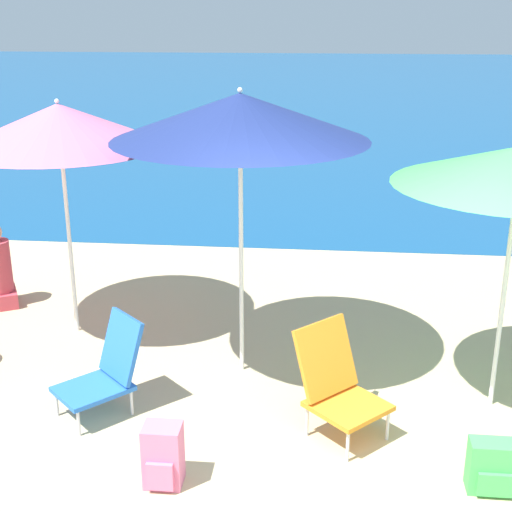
{
  "coord_description": "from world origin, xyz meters",
  "views": [
    {
      "loc": [
        -0.44,
        -3.24,
        2.93
      ],
      "look_at": [
        -0.99,
        2.23,
        1.0
      ],
      "focal_mm": 50.0,
      "sensor_mm": 36.0,
      "label": 1
    }
  ],
  "objects_px": {
    "beach_umbrella_navy": "(240,117)",
    "beach_chair_blue": "(106,369)",
    "beach_chair_orange": "(336,382)",
    "backpack_green": "(494,467)",
    "beach_umbrella_pink": "(59,125)",
    "backpack_pink": "(163,456)"
  },
  "relations": [
    {
      "from": "beach_umbrella_navy",
      "to": "backpack_pink",
      "type": "xyz_separation_m",
      "value": [
        -0.32,
        -1.59,
        -1.93
      ]
    },
    {
      "from": "beach_umbrella_navy",
      "to": "beach_chair_blue",
      "type": "height_order",
      "value": "beach_umbrella_navy"
    },
    {
      "from": "beach_umbrella_pink",
      "to": "backpack_green",
      "type": "bearing_deg",
      "value": -30.92
    },
    {
      "from": "backpack_green",
      "to": "backpack_pink",
      "type": "relative_size",
      "value": 0.83
    },
    {
      "from": "beach_umbrella_pink",
      "to": "beach_umbrella_navy",
      "type": "bearing_deg",
      "value": -20.25
    },
    {
      "from": "beach_umbrella_pink",
      "to": "beach_chair_orange",
      "type": "bearing_deg",
      "value": -31.07
    },
    {
      "from": "beach_chair_blue",
      "to": "backpack_pink",
      "type": "height_order",
      "value": "beach_chair_blue"
    },
    {
      "from": "backpack_pink",
      "to": "beach_chair_blue",
      "type": "bearing_deg",
      "value": 126.24
    },
    {
      "from": "beach_umbrella_navy",
      "to": "beach_umbrella_pink",
      "type": "height_order",
      "value": "beach_umbrella_navy"
    },
    {
      "from": "beach_chair_orange",
      "to": "backpack_pink",
      "type": "height_order",
      "value": "beach_chair_orange"
    },
    {
      "from": "backpack_green",
      "to": "backpack_pink",
      "type": "xyz_separation_m",
      "value": [
        -2.1,
        -0.14,
        0.04
      ]
    },
    {
      "from": "beach_chair_blue",
      "to": "beach_chair_orange",
      "type": "bearing_deg",
      "value": 40.22
    },
    {
      "from": "beach_umbrella_pink",
      "to": "beach_chair_blue",
      "type": "height_order",
      "value": "beach_umbrella_pink"
    },
    {
      "from": "beach_chair_orange",
      "to": "backpack_green",
      "type": "xyz_separation_m",
      "value": [
        1.0,
        -0.59,
        -0.23
      ]
    },
    {
      "from": "beach_umbrella_navy",
      "to": "beach_chair_blue",
      "type": "bearing_deg",
      "value": -141.67
    },
    {
      "from": "beach_umbrella_navy",
      "to": "beach_umbrella_pink",
      "type": "relative_size",
      "value": 1.08
    },
    {
      "from": "backpack_pink",
      "to": "beach_umbrella_pink",
      "type": "bearing_deg",
      "value": 121.32
    },
    {
      "from": "backpack_green",
      "to": "beach_umbrella_navy",
      "type": "bearing_deg",
      "value": 140.88
    },
    {
      "from": "beach_umbrella_navy",
      "to": "beach_chair_orange",
      "type": "height_order",
      "value": "beach_umbrella_navy"
    },
    {
      "from": "backpack_green",
      "to": "beach_umbrella_pink",
      "type": "bearing_deg",
      "value": 149.08
    },
    {
      "from": "beach_chair_orange",
      "to": "backpack_pink",
      "type": "distance_m",
      "value": 1.34
    },
    {
      "from": "beach_umbrella_navy",
      "to": "backpack_green",
      "type": "distance_m",
      "value": 3.02
    }
  ]
}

